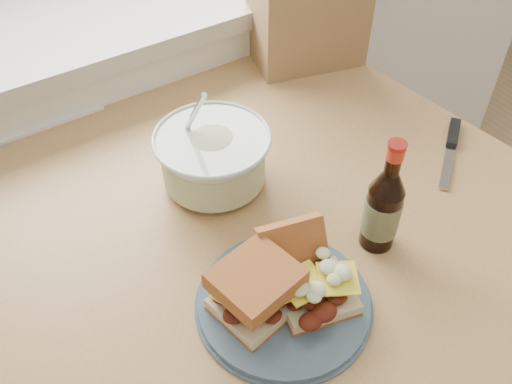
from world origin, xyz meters
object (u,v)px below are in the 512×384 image
coleslaw_bowl (213,160)px  beer_bottle (383,208)px  plate (284,302)px  dining_table (271,274)px

coleslaw_bowl → beer_bottle: bearing=-60.4°
plate → beer_bottle: size_ratio=1.22×
plate → coleslaw_bowl: 0.29m
dining_table → coleslaw_bowl: 0.23m
plate → coleslaw_bowl: coleslaw_bowl is taller
dining_table → coleslaw_bowl: coleslaw_bowl is taller
coleslaw_bowl → dining_table: bearing=-82.3°
plate → beer_bottle: beer_bottle is taller
plate → coleslaw_bowl: bearing=80.5°
dining_table → plate: (-0.07, -0.13, 0.13)m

